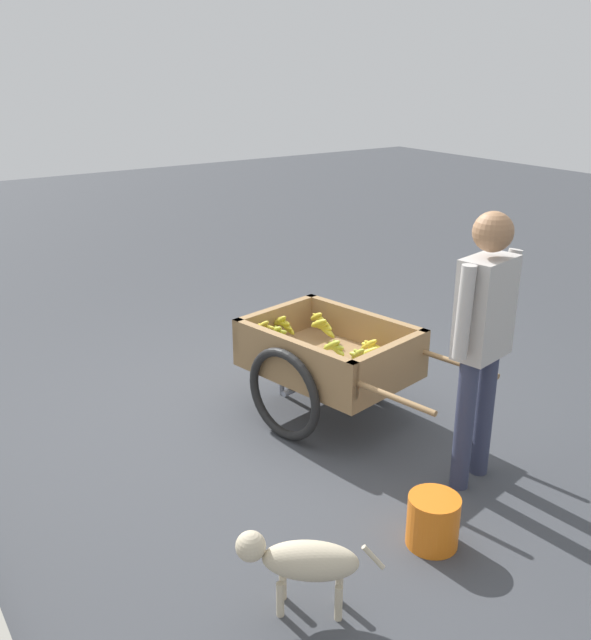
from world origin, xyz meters
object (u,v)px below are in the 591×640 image
plastic_bucket (433,521)px  vendor_person (483,327)px  fruit_cart (328,359)px  dog (302,560)px

plastic_bucket → vendor_person: bearing=-63.0°
fruit_cart → dog: 1.89m
fruit_cart → plastic_bucket: fruit_cart is taller
plastic_bucket → dog: bearing=89.7°
vendor_person → plastic_bucket: bearing=117.0°
fruit_cart → dog: fruit_cart is taller
vendor_person → dog: size_ratio=3.00×
fruit_cart → plastic_bucket: size_ratio=6.30×
fruit_cart → vendor_person: size_ratio=1.08×
fruit_cart → vendor_person: bearing=-168.5°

